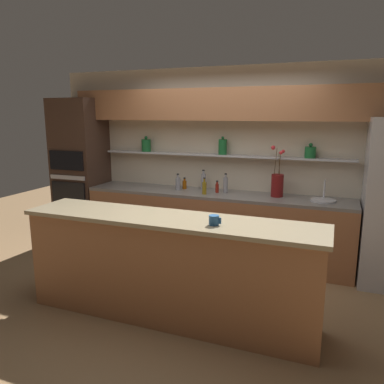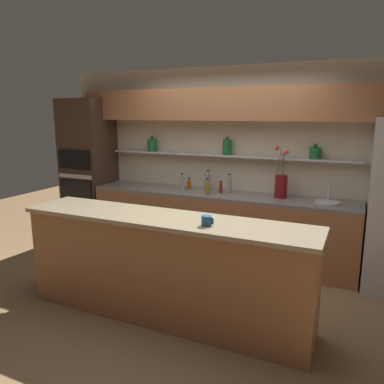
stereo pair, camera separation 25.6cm
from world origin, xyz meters
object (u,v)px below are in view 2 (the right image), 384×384
at_px(flower_vase, 281,185).
at_px(sink_fixture, 327,201).
at_px(oven_tower, 89,170).
at_px(bottle_spirit_4, 182,183).
at_px(bottle_spirit_3, 229,185).
at_px(bottle_sauce_1, 189,184).
at_px(bottle_oil_2, 207,188).
at_px(bottle_spirit_0, 208,181).
at_px(coffee_mug, 207,220).
at_px(bottle_sauce_5, 221,188).

bearing_deg(flower_vase, sink_fixture, -6.27).
height_order(oven_tower, bottle_spirit_4, oven_tower).
distance_m(flower_vase, bottle_spirit_4, 1.37).
bearing_deg(bottle_spirit_3, oven_tower, -177.91).
height_order(bottle_sauce_1, bottle_oil_2, bottle_oil_2).
distance_m(oven_tower, bottle_spirit_0, 1.96).
distance_m(bottle_sauce_1, coffee_mug, 2.13).
bearing_deg(oven_tower, coffee_mug, -32.56).
xyz_separation_m(bottle_sauce_5, coffee_mug, (0.53, -1.78, 0.07)).
distance_m(bottle_spirit_4, bottle_sauce_5, 0.57).
xyz_separation_m(bottle_oil_2, bottle_spirit_3, (0.23, 0.22, 0.02)).
bearing_deg(oven_tower, sink_fixture, 0.19).
relative_size(bottle_spirit_0, bottle_spirit_4, 1.22).
bearing_deg(bottle_sauce_1, flower_vase, -1.96).
bearing_deg(bottle_spirit_0, oven_tower, -175.06).
bearing_deg(bottle_sauce_5, bottle_spirit_0, 151.98).
bearing_deg(oven_tower, flower_vase, 1.43).
xyz_separation_m(oven_tower, bottle_sauce_5, (2.20, 0.04, -0.11)).
bearing_deg(bottle_sauce_1, coffee_mug, -60.80).
bearing_deg(bottle_oil_2, bottle_sauce_1, 146.81).
bearing_deg(bottle_spirit_0, coffee_mug, -67.97).
xyz_separation_m(sink_fixture, bottle_sauce_5, (-1.37, 0.03, 0.05)).
height_order(bottle_spirit_0, bottle_sauce_5, bottle_spirit_0).
relative_size(oven_tower, bottle_oil_2, 9.74).
distance_m(oven_tower, bottle_sauce_1, 1.69).
bearing_deg(oven_tower, bottle_oil_2, -3.69).
bearing_deg(sink_fixture, coffee_mug, -115.65).
bearing_deg(coffee_mug, bottle_sauce_1, 119.20).
relative_size(sink_fixture, bottle_sauce_5, 1.85).
xyz_separation_m(bottle_oil_2, bottle_spirit_4, (-0.44, 0.15, 0.00)).
bearing_deg(bottle_spirit_0, bottle_spirit_4, -154.14).
distance_m(bottle_sauce_1, bottle_spirit_3, 0.62).
bearing_deg(bottle_spirit_3, coffee_mug, -76.92).
height_order(bottle_sauce_1, bottle_spirit_4, bottle_spirit_4).
relative_size(flower_vase, bottle_sauce_1, 4.04).
xyz_separation_m(bottle_spirit_0, coffee_mug, (0.77, -1.91, 0.03)).
xyz_separation_m(bottle_oil_2, bottle_sauce_5, (0.12, 0.17, -0.02)).
xyz_separation_m(oven_tower, bottle_sauce_1, (1.69, 0.12, -0.11)).
xyz_separation_m(bottle_sauce_1, bottle_spirit_4, (-0.06, -0.11, 0.03)).
relative_size(bottle_sauce_1, bottle_spirit_3, 0.62).
bearing_deg(coffee_mug, bottle_spirit_0, 112.03).
xyz_separation_m(bottle_spirit_4, coffee_mug, (1.09, -1.75, 0.05)).
height_order(bottle_spirit_0, bottle_oil_2, bottle_spirit_0).
xyz_separation_m(bottle_spirit_0, bottle_spirit_4, (-0.32, -0.16, -0.02)).
height_order(oven_tower, bottle_oil_2, oven_tower).
bearing_deg(bottle_oil_2, flower_vase, 12.79).
relative_size(oven_tower, flower_vase, 3.36).
bearing_deg(bottle_sauce_1, oven_tower, -175.94).
bearing_deg(flower_vase, bottle_oil_2, -167.21).
relative_size(sink_fixture, bottle_spirit_3, 1.15).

